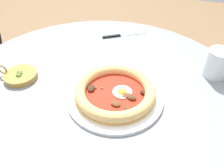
% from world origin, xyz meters
% --- Properties ---
extents(dining_table, '(1.00, 1.00, 0.72)m').
position_xyz_m(dining_table, '(0.00, 0.00, 0.58)').
color(dining_table, gray).
rests_on(dining_table, ground).
extents(pizza_on_plate, '(0.29, 0.29, 0.04)m').
position_xyz_m(pizza_on_plate, '(0.06, -0.03, 0.74)').
color(pizza_on_plate, white).
rests_on(pizza_on_plate, dining_table).
extents(water_glass, '(0.08, 0.08, 0.10)m').
position_xyz_m(water_glass, '(0.36, 0.18, 0.76)').
color(water_glass, silver).
rests_on(water_glass, dining_table).
extents(steak_knife, '(0.17, 0.11, 0.01)m').
position_xyz_m(steak_knife, '(-0.03, 0.35, 0.72)').
color(steak_knife, silver).
rests_on(steak_knife, dining_table).
extents(olive_pan, '(0.14, 0.11, 0.04)m').
position_xyz_m(olive_pan, '(-0.27, -0.02, 0.73)').
color(olive_pan, olive).
rests_on(olive_pan, dining_table).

